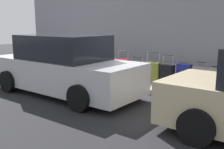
% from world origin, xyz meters
% --- Properties ---
extents(ground_plane, '(40.00, 40.00, 0.00)m').
position_xyz_m(ground_plane, '(0.00, 0.00, 0.00)').
color(ground_plane, black).
extents(sidewalk_curb, '(18.00, 5.00, 0.14)m').
position_xyz_m(sidewalk_curb, '(0.00, -2.50, 0.07)').
color(sidewalk_curb, gray).
rests_on(sidewalk_curb, ground_plane).
extents(suitcase_teal_2, '(0.46, 0.22, 0.76)m').
position_xyz_m(suitcase_teal_2, '(-2.44, -0.79, 0.41)').
color(suitcase_teal_2, '#0F606B').
rests_on(suitcase_teal_2, sidewalk_curb).
extents(suitcase_maroon_3, '(0.37, 0.24, 0.82)m').
position_xyz_m(suitcase_maroon_3, '(-1.93, -0.86, 0.43)').
color(suitcase_maroon_3, maroon).
rests_on(suitcase_maroon_3, sidewalk_curb).
extents(suitcase_navy_4, '(0.42, 0.24, 0.77)m').
position_xyz_m(suitcase_navy_4, '(-1.45, -0.85, 0.50)').
color(suitcase_navy_4, navy).
rests_on(suitcase_navy_4, sidewalk_curb).
extents(suitcase_black_5, '(0.39, 0.26, 0.96)m').
position_xyz_m(suitcase_black_5, '(-0.96, -0.79, 0.47)').
color(suitcase_black_5, black).
rests_on(suitcase_black_5, sidewalk_curb).
extents(suitcase_olive_6, '(0.50, 0.23, 1.00)m').
position_xyz_m(suitcase_olive_6, '(-0.43, -0.83, 0.48)').
color(suitcase_olive_6, '#59601E').
rests_on(suitcase_olive_6, sidewalk_curb).
extents(suitcase_silver_7, '(0.49, 0.24, 0.82)m').
position_xyz_m(suitcase_silver_7, '(0.15, -0.79, 0.40)').
color(suitcase_silver_7, '#9EA0A8').
rests_on(suitcase_silver_7, sidewalk_curb).
extents(suitcase_red_8, '(0.48, 0.25, 0.99)m').
position_xyz_m(suitcase_red_8, '(0.73, -0.82, 0.48)').
color(suitcase_red_8, red).
rests_on(suitcase_red_8, sidewalk_curb).
extents(suitcase_teal_9, '(0.49, 0.19, 0.81)m').
position_xyz_m(suitcase_teal_9, '(1.30, -0.86, 0.43)').
color(suitcase_teal_9, '#0F606B').
rests_on(suitcase_teal_9, sidewalk_curb).
extents(suitcase_maroon_10, '(0.43, 0.21, 0.86)m').
position_xyz_m(suitcase_maroon_10, '(1.85, -0.78, 0.43)').
color(suitcase_maroon_10, maroon).
rests_on(suitcase_maroon_10, sidewalk_curb).
extents(suitcase_navy_11, '(0.49, 0.22, 0.81)m').
position_xyz_m(suitcase_navy_11, '(2.39, -0.81, 0.41)').
color(suitcase_navy_11, navy).
rests_on(suitcase_navy_11, sidewalk_curb).
extents(fire_hydrant, '(0.39, 0.21, 0.78)m').
position_xyz_m(fire_hydrant, '(3.33, -0.82, 0.55)').
color(fire_hydrant, '#D89E0C').
rests_on(fire_hydrant, sidewalk_curb).
extents(bollard_post, '(0.14, 0.14, 0.71)m').
position_xyz_m(bollard_post, '(4.02, -0.67, 0.50)').
color(bollard_post, brown).
rests_on(bollard_post, sidewalk_curb).
extents(parked_car_silver_1, '(4.74, 2.01, 1.70)m').
position_xyz_m(parked_car_silver_1, '(1.24, 1.41, 0.79)').
color(parked_car_silver_1, '#B2B5BA').
rests_on(parked_car_silver_1, ground_plane).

